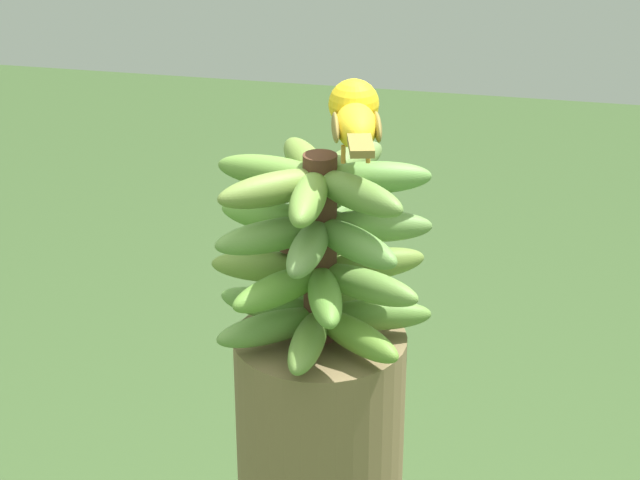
# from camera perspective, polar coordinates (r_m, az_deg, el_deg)

# --- Properties ---
(banana_bunch) EXTENTS (0.26, 0.26, 0.23)m
(banana_bunch) POSITION_cam_1_polar(r_m,az_deg,el_deg) (1.28, -0.02, -0.44)
(banana_bunch) COLOR #4C2D1E
(banana_bunch) RESTS_ON banana_tree
(perched_bird) EXTENTS (0.18, 0.07, 0.08)m
(perched_bird) POSITION_cam_1_polar(r_m,az_deg,el_deg) (1.21, 1.76, 6.21)
(perched_bird) COLOR #C68933
(perched_bird) RESTS_ON banana_bunch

